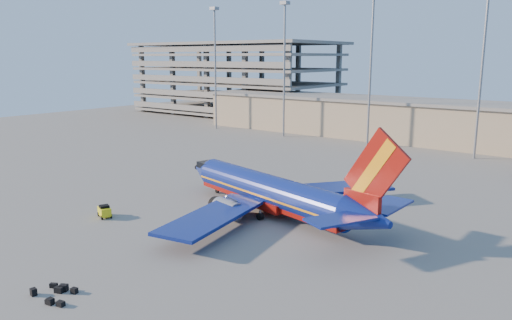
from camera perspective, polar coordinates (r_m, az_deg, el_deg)
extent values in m
plane|color=slate|center=(59.86, -2.17, -5.04)|extent=(220.00, 220.00, 0.00)
cube|color=#9F886D|center=(106.23, 22.82, 3.64)|extent=(120.00, 15.00, 8.00)
cube|color=slate|center=(105.79, 23.00, 5.89)|extent=(122.00, 16.00, 0.60)
cube|color=slate|center=(154.71, -2.26, 5.69)|extent=(60.00, 30.00, 0.70)
cube|color=slate|center=(154.32, -2.27, 7.24)|extent=(60.00, 30.00, 0.70)
cube|color=slate|center=(154.05, -2.29, 8.80)|extent=(60.00, 30.00, 0.70)
cube|color=slate|center=(153.90, -2.30, 10.36)|extent=(60.00, 30.00, 0.70)
cube|color=slate|center=(153.85, -2.31, 11.92)|extent=(60.00, 30.00, 0.70)
cube|color=slate|center=(153.90, -2.32, 13.11)|extent=(62.00, 32.00, 0.80)
cube|color=slate|center=(164.17, 0.66, 9.37)|extent=(1.20, 1.20, 21.00)
cylinder|color=gray|center=(121.62, -4.67, 10.15)|extent=(0.44, 0.44, 28.00)
cube|color=gray|center=(122.07, -4.78, 16.88)|extent=(1.60, 1.60, 0.70)
cylinder|color=gray|center=(109.17, 3.24, 10.00)|extent=(0.44, 0.44, 28.00)
cube|color=gray|center=(109.68, 3.33, 17.49)|extent=(1.60, 1.60, 0.70)
cylinder|color=gray|center=(99.23, 12.94, 9.55)|extent=(0.44, 0.44, 28.00)
cylinder|color=gray|center=(92.59, 24.35, 8.68)|extent=(0.44, 0.44, 28.00)
cylinder|color=navy|center=(56.00, 1.54, -3.49)|extent=(23.03, 8.84, 3.52)
cube|color=maroon|center=(56.24, 1.53, -4.38)|extent=(22.87, 8.19, 1.24)
cube|color=#FF9C15|center=(56.06, 1.53, -3.72)|extent=(23.03, 8.88, 0.21)
cone|color=navy|center=(66.52, -5.93, -1.10)|extent=(4.72, 4.37, 3.52)
cube|color=black|center=(65.30, -5.36, -0.51)|extent=(2.81, 2.95, 0.76)
cone|color=navy|center=(46.60, 12.68, -6.52)|extent=(5.64, 4.59, 3.52)
cube|color=maroon|center=(46.68, 12.02, -4.81)|extent=(4.01, 1.46, 2.09)
cube|color=maroon|center=(45.05, 13.51, -1.10)|extent=(6.86, 1.95, 7.59)
cube|color=#FF9C15|center=(45.17, 13.32, -1.06)|extent=(4.61, 1.49, 5.96)
cube|color=navy|center=(49.14, 14.74, -5.03)|extent=(3.04, 6.17, 0.21)
cube|color=navy|center=(44.31, 9.68, -6.65)|extent=(5.22, 6.73, 0.21)
cube|color=navy|center=(60.83, 8.46, -3.22)|extent=(12.79, 14.58, 0.33)
cube|color=navy|center=(50.32, -4.77, -6.32)|extent=(7.32, 15.36, 0.33)
cube|color=maroon|center=(56.00, 1.84, -4.86)|extent=(6.43, 4.96, 0.95)
cylinder|color=gray|center=(60.39, 4.43, -3.84)|extent=(3.80, 2.75, 2.00)
cylinder|color=gray|center=(54.38, -3.27, -5.59)|extent=(3.80, 2.75, 2.00)
cylinder|color=gray|center=(64.61, -4.47, -3.33)|extent=(0.28, 0.28, 1.05)
cylinder|color=black|center=(64.67, -4.47, -3.51)|extent=(0.65, 0.38, 0.61)
cylinder|color=black|center=(57.16, 4.36, -5.47)|extent=(0.90, 0.70, 0.80)
cylinder|color=black|center=(54.06, 0.48, -6.45)|extent=(0.90, 0.70, 0.80)
cube|color=yellow|center=(57.32, -16.93, -5.63)|extent=(2.13, 1.68, 0.89)
cube|color=black|center=(57.16, -16.96, -5.12)|extent=(1.19, 1.24, 0.31)
cylinder|color=black|center=(58.21, -16.61, -5.79)|extent=(0.49, 0.32, 0.46)
cylinder|color=black|center=(58.00, -17.55, -5.91)|extent=(0.49, 0.32, 0.46)
cylinder|color=black|center=(56.89, -16.25, -6.18)|extent=(0.49, 0.32, 0.46)
cylinder|color=black|center=(56.67, -17.21, -6.31)|extent=(0.49, 0.32, 0.46)
cube|color=black|center=(41.40, -24.08, -13.60)|extent=(0.53, 0.46, 0.54)
cube|color=black|center=(39.62, -22.57, -14.78)|extent=(0.66, 0.39, 0.36)
cube|color=black|center=(39.67, -22.46, -14.68)|extent=(0.51, 0.45, 0.43)
cube|color=black|center=(42.09, -22.12, -13.14)|extent=(0.64, 0.53, 0.36)
cube|color=black|center=(40.65, -20.06, -13.84)|extent=(0.54, 0.47, 0.42)
cube|color=black|center=(39.11, -21.44, -15.04)|extent=(0.62, 0.49, 0.37)
cube|color=black|center=(41.26, -21.12, -13.46)|extent=(0.72, 0.66, 0.51)
cube|color=black|center=(41.14, -21.59, -13.62)|extent=(0.75, 0.62, 0.45)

